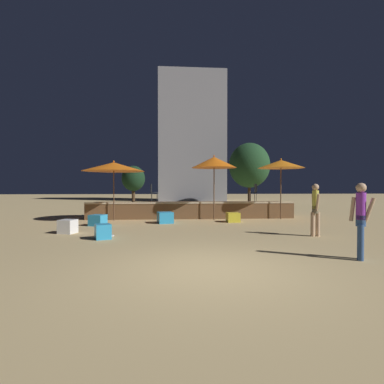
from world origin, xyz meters
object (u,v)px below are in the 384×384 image
Objects in this scene: patio_umbrella_0 at (114,167)px; cube_seat_3 at (233,217)px; cube_seat_0 at (98,220)px; person_1 at (315,208)px; cube_seat_4 at (68,226)px; patio_umbrella_2 at (281,164)px; bistro_chair_0 at (153,191)px; cube_seat_1 at (165,218)px; background_tree_0 at (133,179)px; patio_umbrella_1 at (214,162)px; frisbee_disc at (110,236)px; background_tree_1 at (249,165)px; person_0 at (361,219)px; bistro_chair_1 at (254,191)px; cube_seat_2 at (103,232)px.

cube_seat_3 is (5.48, -1.10, -2.32)m from patio_umbrella_0.
cube_seat_0 reaches higher than cube_seat_3.
cube_seat_4 is at bearing 174.76° from person_1.
patio_umbrella_2 is 6.72m from bistro_chair_0.
cube_seat_1 is at bearing -168.22° from patio_umbrella_2.
cube_seat_3 is 4.84m from bistro_chair_0.
background_tree_0 is at bearing 114.16° from cube_seat_3.
frisbee_disc is at bearing -132.48° from patio_umbrella_1.
person_1 is 1.87× the size of bistro_chair_0.
cube_seat_0 is 0.13× the size of background_tree_1.
cube_seat_3 is 0.17× the size of background_tree_0.
person_0 is at bearing -30.74° from frisbee_disc.
person_1 is (7.59, -3.22, 0.68)m from cube_seat_0.
patio_umbrella_1 is 1.84× the size of person_1.
background_tree_0 is (-8.59, 12.35, -0.39)m from patio_umbrella_2.
bistro_chair_1 is (4.69, 2.47, 1.14)m from cube_seat_1.
bistro_chair_1 is (7.98, 5.09, 1.15)m from cube_seat_4.
patio_umbrella_1 is 3.06m from bistro_chair_1.
background_tree_0 is (-1.11, 17.37, 2.08)m from cube_seat_2.
background_tree_1 reaches higher than cube_seat_0.
frisbee_disc is at bearing -81.35° from patio_umbrella_0.
patio_umbrella_0 reaches higher than bistro_chair_1.
cube_seat_3 is 5.92m from frisbee_disc.
background_tree_0 is at bearing 124.84° from patio_umbrella_2.
cube_seat_2 reaches higher than frisbee_disc.
cube_seat_1 is 0.84× the size of bistro_chair_0.
cube_seat_0 is 1.17× the size of cube_seat_4.
cube_seat_0 is at bearing -172.04° from cube_seat_3.
patio_umbrella_1 is 3.45× the size of bistro_chair_1.
patio_umbrella_2 is 3.96× the size of cube_seat_1.
bistro_chair_0 is (-5.55, 6.85, 0.48)m from person_1.
cube_seat_3 is 0.34× the size of person_1.
bistro_chair_0 reaches higher than cube_seat_2.
cube_seat_4 is 0.68× the size of bistro_chair_0.
cube_seat_3 is 7.24m from person_0.
cube_seat_4 reaches higher than cube_seat_0.
bistro_chair_1 is at bearing 54.53° from cube_seat_3.
person_1 reaches higher than cube_seat_0.
patio_umbrella_1 is 2.81m from cube_seat_3.
cube_seat_1 is at bearing -117.99° from background_tree_1.
background_tree_0 reaches higher than cube_seat_4.
frisbee_disc is (-6.05, 3.60, -0.88)m from person_0.
background_tree_0 is (-5.27, 12.42, -0.46)m from patio_umbrella_1.
bistro_chair_1 is (0.37, 9.40, 0.49)m from person_0.
cube_seat_0 is 5.84m from cube_seat_3.
bistro_chair_1 reaches higher than person_0.
patio_umbrella_1 is 5.08× the size of cube_seat_4.
cube_seat_4 is at bearing 139.64° from cube_seat_2.
background_tree_0 reaches higher than cube_seat_2.
person_0 reaches higher than cube_seat_0.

